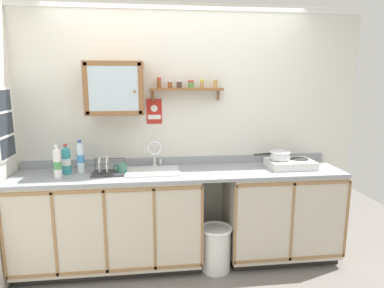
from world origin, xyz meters
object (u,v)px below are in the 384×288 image
bottle_detergent_teal_2 (66,160)px  dish_rack (107,170)px  warning_sign (154,112)px  trash_bin (216,247)px  sink (153,174)px  mug (122,168)px  saucepan (279,155)px  wall_cabinet (115,88)px  bottle_opaque_white_0 (57,163)px  bottle_water_clear_1 (81,158)px  hot_plate_stove (290,164)px

bottle_detergent_teal_2 → dish_rack: size_ratio=0.95×
warning_sign → trash_bin: warning_sign is taller
sink → mug: bearing=-176.9°
saucepan → wall_cabinet: wall_cabinet is taller
bottle_opaque_white_0 → bottle_water_clear_1: bottle_water_clear_1 is taller
saucepan → warning_sign: size_ratio=1.54×
mug → trash_bin: bearing=-11.9°
sink → mug: 0.30m
dish_rack → warning_sign: warning_sign is taller
mug → bottle_water_clear_1: bearing=172.9°
hot_plate_stove → bottle_detergent_teal_2: bearing=179.1°
trash_bin → bottle_water_clear_1: bearing=169.5°
bottle_detergent_teal_2 → trash_bin: (1.37, -0.21, -0.85)m
hot_plate_stove → saucepan: saucepan is taller
hot_plate_stove → wall_cabinet: 1.85m
saucepan → trash_bin: (-0.66, -0.20, -0.84)m
hot_plate_stove → bottle_opaque_white_0: 2.20m
wall_cabinet → warning_sign: size_ratio=2.14×
sink → warning_sign: size_ratio=2.05×
hot_plate_stove → bottle_water_clear_1: size_ratio=1.42×
saucepan → warning_sign: (-1.22, 0.24, 0.42)m
warning_sign → trash_bin: bearing=-38.4°
saucepan → bottle_opaque_white_0: size_ratio=1.27×
bottle_water_clear_1 → wall_cabinet: bearing=10.5°
mug → bottle_detergent_teal_2: bearing=176.9°
wall_cabinet → saucepan: bearing=-3.4°
trash_bin → wall_cabinet: bearing=162.2°
sink → dish_rack: size_ratio=1.69×
dish_rack → trash_bin: (1.00, -0.17, -0.75)m
saucepan → warning_sign: bearing=168.9°
dish_rack → trash_bin: size_ratio=0.68×
saucepan → warning_sign: 1.31m
bottle_water_clear_1 → bottle_detergent_teal_2: (-0.12, -0.02, -0.02)m
bottle_water_clear_1 → wall_cabinet: size_ratio=0.59×
hot_plate_stove → bottle_opaque_white_0: size_ratio=1.48×
hot_plate_stove → mug: 1.65m
mug → wall_cabinet: 0.75m
bottle_detergent_teal_2 → mug: (0.50, -0.03, -0.08)m
sink → warning_sign: warning_sign is taller
dish_rack → mug: bearing=8.1°
mug → wall_cabinet: wall_cabinet is taller
bottle_detergent_teal_2 → wall_cabinet: 0.80m
bottle_detergent_teal_2 → trash_bin: size_ratio=0.64×
bottle_opaque_white_0 → wall_cabinet: 0.85m
bottle_opaque_white_0 → hot_plate_stove: bearing=2.3°
bottle_opaque_white_0 → saucepan: bearing=3.0°
bottle_water_clear_1 → dish_rack: bottle_water_clear_1 is taller
hot_plate_stove → warning_sign: (-1.33, 0.26, 0.51)m
bottle_water_clear_1 → mug: bearing=-7.1°
sink → bottle_detergent_teal_2: 0.80m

